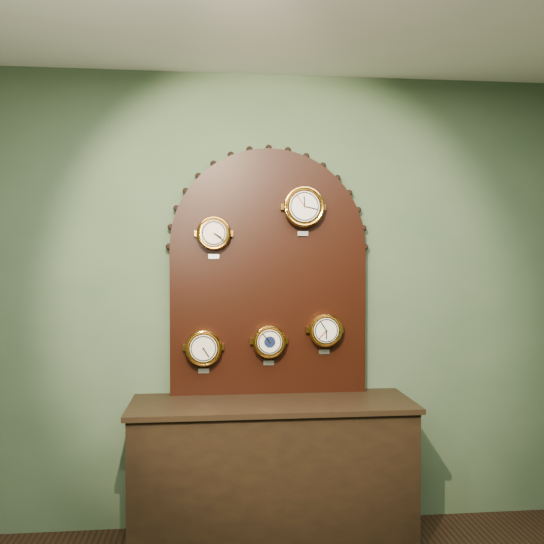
{
  "coord_description": "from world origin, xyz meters",
  "views": [
    {
      "loc": [
        -0.34,
        -1.12,
        1.65
      ],
      "look_at": [
        0.0,
        2.25,
        1.58
      ],
      "focal_mm": 38.52,
      "sensor_mm": 36.0,
      "label": 1
    }
  ],
  "objects": [
    {
      "name": "hygrometer",
      "position": [
        -0.4,
        2.38,
        1.12
      ],
      "size": [
        0.22,
        0.08,
        0.27
      ],
      "color": "#C6802A",
      "rests_on": "display_board"
    },
    {
      "name": "arabic_clock",
      "position": [
        0.21,
        2.38,
        1.97
      ],
      "size": [
        0.25,
        0.08,
        0.3
      ],
      "color": "#C6802A",
      "rests_on": "display_board"
    },
    {
      "name": "roman_clock",
      "position": [
        -0.34,
        2.38,
        1.81
      ],
      "size": [
        0.2,
        0.08,
        0.25
      ],
      "color": "#C6802A",
      "rests_on": "display_board"
    },
    {
      "name": "display_board",
      "position": [
        0.0,
        2.45,
        1.63
      ],
      "size": [
        1.26,
        0.06,
        1.53
      ],
      "color": "black",
      "rests_on": "shop_counter"
    },
    {
      "name": "wall_back",
      "position": [
        0.0,
        2.5,
        1.4
      ],
      "size": [
        4.0,
        0.0,
        4.0
      ],
      "primitive_type": "plane",
      "rotation": [
        1.57,
        0.0,
        0.0
      ],
      "color": "#40563B",
      "rests_on": "ground"
    },
    {
      "name": "tide_clock",
      "position": [
        0.34,
        2.38,
        1.22
      ],
      "size": [
        0.2,
        0.08,
        0.25
      ],
      "color": "#C6802A",
      "rests_on": "display_board"
    },
    {
      "name": "shop_counter",
      "position": [
        0.0,
        2.23,
        0.4
      ],
      "size": [
        1.6,
        0.5,
        0.8
      ],
      "primitive_type": "cube",
      "color": "black",
      "rests_on": "ground_plane"
    },
    {
      "name": "barometer",
      "position": [
        -0.0,
        2.38,
        1.16
      ],
      "size": [
        0.2,
        0.08,
        0.25
      ],
      "color": "#C6802A",
      "rests_on": "display_board"
    }
  ]
}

